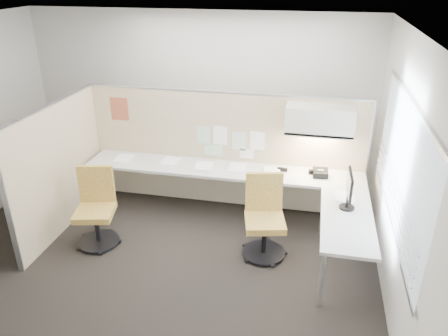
% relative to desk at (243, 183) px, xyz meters
% --- Properties ---
extents(floor, '(5.50, 4.50, 0.01)m').
position_rel_desk_xyz_m(floor, '(-0.93, -1.13, -0.61)').
color(floor, black).
rests_on(floor, ground).
extents(ceiling, '(5.50, 4.50, 0.01)m').
position_rel_desk_xyz_m(ceiling, '(-0.93, -1.13, 2.20)').
color(ceiling, white).
rests_on(ceiling, wall_back).
extents(wall_back, '(5.50, 0.02, 2.80)m').
position_rel_desk_xyz_m(wall_back, '(-0.93, 1.12, 0.80)').
color(wall_back, beige).
rests_on(wall_back, ground).
extents(wall_front, '(5.50, 0.02, 2.80)m').
position_rel_desk_xyz_m(wall_front, '(-0.93, -3.38, 0.80)').
color(wall_front, beige).
rests_on(wall_front, ground).
extents(wall_right, '(0.02, 4.50, 2.80)m').
position_rel_desk_xyz_m(wall_right, '(1.82, -1.13, 0.80)').
color(wall_right, beige).
rests_on(wall_right, ground).
extents(window_pane, '(0.01, 2.80, 1.30)m').
position_rel_desk_xyz_m(window_pane, '(1.79, -1.13, 0.95)').
color(window_pane, '#9FABB9').
rests_on(window_pane, wall_right).
extents(partition_back, '(4.10, 0.06, 1.75)m').
position_rel_desk_xyz_m(partition_back, '(-0.38, 0.47, 0.27)').
color(partition_back, '#CEB48E').
rests_on(partition_back, floor).
extents(partition_left, '(0.06, 2.20, 1.75)m').
position_rel_desk_xyz_m(partition_left, '(-2.43, -0.63, 0.27)').
color(partition_left, '#CEB48E').
rests_on(partition_left, floor).
extents(desk, '(4.00, 2.07, 0.73)m').
position_rel_desk_xyz_m(desk, '(0.00, 0.00, 0.00)').
color(desk, beige).
rests_on(desk, floor).
extents(overhead_bin, '(0.90, 0.36, 0.38)m').
position_rel_desk_xyz_m(overhead_bin, '(0.97, 0.26, 0.91)').
color(overhead_bin, beige).
rests_on(overhead_bin, partition_back).
extents(task_light_strip, '(0.60, 0.06, 0.02)m').
position_rel_desk_xyz_m(task_light_strip, '(0.97, 0.26, 0.70)').
color(task_light_strip, '#FFEABF').
rests_on(task_light_strip, overhead_bin).
extents(pinned_papers, '(1.01, 0.00, 0.47)m').
position_rel_desk_xyz_m(pinned_papers, '(-0.30, 0.44, 0.43)').
color(pinned_papers, '#8CBF8C').
rests_on(pinned_papers, partition_back).
extents(poster, '(0.28, 0.00, 0.35)m').
position_rel_desk_xyz_m(poster, '(-1.98, 0.44, 0.82)').
color(poster, '#FE5120').
rests_on(poster, partition_back).
extents(chair_left, '(0.57, 0.59, 1.02)m').
position_rel_desk_xyz_m(chair_left, '(-1.79, -0.92, -0.12)').
color(chair_left, black).
rests_on(chair_left, floor).
extents(chair_right, '(0.58, 0.60, 1.04)m').
position_rel_desk_xyz_m(chair_right, '(0.39, -0.71, -0.12)').
color(chair_right, black).
rests_on(chair_right, floor).
extents(monitor, '(0.18, 0.44, 0.46)m').
position_rel_desk_xyz_m(monitor, '(1.37, -0.65, 0.40)').
color(monitor, black).
rests_on(monitor, desk).
extents(phone, '(0.22, 0.21, 0.12)m').
position_rel_desk_xyz_m(phone, '(1.04, 0.17, 0.18)').
color(phone, black).
rests_on(phone, desk).
extents(stapler, '(0.14, 0.06, 0.05)m').
position_rel_desk_xyz_m(stapler, '(0.52, 0.23, 0.15)').
color(stapler, black).
rests_on(stapler, desk).
extents(tape_dispenser, '(0.11, 0.08, 0.06)m').
position_rel_desk_xyz_m(tape_dispenser, '(0.93, 0.24, 0.16)').
color(tape_dispenser, black).
rests_on(tape_dispenser, desk).
extents(coat_hook, '(0.18, 0.47, 1.41)m').
position_rel_desk_xyz_m(coat_hook, '(-2.51, -1.26, 0.81)').
color(coat_hook, silver).
rests_on(coat_hook, partition_left).
extents(paper_stack_0, '(0.25, 0.31, 0.02)m').
position_rel_desk_xyz_m(paper_stack_0, '(-1.86, 0.14, 0.14)').
color(paper_stack_0, white).
rests_on(paper_stack_0, desk).
extents(paper_stack_1, '(0.27, 0.33, 0.02)m').
position_rel_desk_xyz_m(paper_stack_1, '(-1.14, 0.21, 0.14)').
color(paper_stack_1, white).
rests_on(paper_stack_1, desk).
extents(paper_stack_2, '(0.25, 0.32, 0.05)m').
position_rel_desk_xyz_m(paper_stack_2, '(-0.60, 0.08, 0.15)').
color(paper_stack_2, white).
rests_on(paper_stack_2, desk).
extents(paper_stack_3, '(0.24, 0.30, 0.01)m').
position_rel_desk_xyz_m(paper_stack_3, '(-0.13, 0.20, 0.14)').
color(paper_stack_3, white).
rests_on(paper_stack_3, desk).
extents(paper_stack_4, '(0.27, 0.33, 0.03)m').
position_rel_desk_xyz_m(paper_stack_4, '(0.38, 0.14, 0.14)').
color(paper_stack_4, white).
rests_on(paper_stack_4, desk).
extents(paper_stack_5, '(0.25, 0.32, 0.02)m').
position_rel_desk_xyz_m(paper_stack_5, '(1.35, -0.37, 0.14)').
color(paper_stack_5, white).
rests_on(paper_stack_5, desk).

